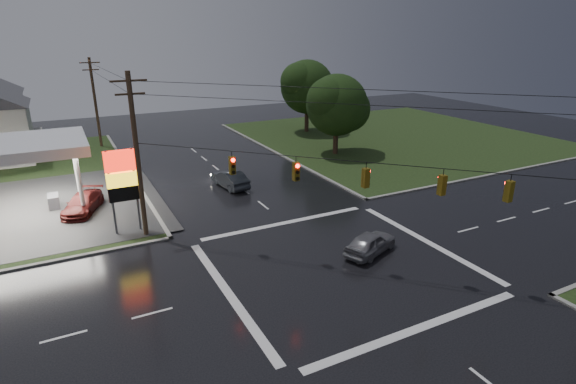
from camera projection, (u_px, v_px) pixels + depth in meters
name	position (u px, v px, depth m)	size (l,w,h in m)	color
ground	(338.00, 264.00, 27.09)	(120.00, 120.00, 0.00)	black
grass_ne	(394.00, 136.00, 60.04)	(36.00, 36.00, 0.08)	black
pylon_sign	(122.00, 178.00, 30.01)	(2.00, 0.35, 6.00)	#59595E
utility_pole_nw	(137.00, 155.00, 29.03)	(2.20, 0.32, 11.00)	#382619
utility_pole_n	(95.00, 102.00, 52.99)	(2.20, 0.32, 10.50)	#382619
traffic_signals	(343.00, 161.00, 24.90)	(26.87, 26.87, 1.47)	black
tree_ne_near	(338.00, 105.00, 49.73)	(7.99, 6.80, 8.98)	black
tree_ne_far	(308.00, 87.00, 60.87)	(8.46, 7.20, 9.80)	black
car_north	(230.00, 179.00, 40.27)	(1.64, 4.69, 1.55)	#22262B
car_crossing	(370.00, 243.00, 28.23)	(1.67, 4.16, 1.42)	slate
car_pump	(83.00, 203.00, 34.67)	(2.02, 4.97, 1.44)	#541513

